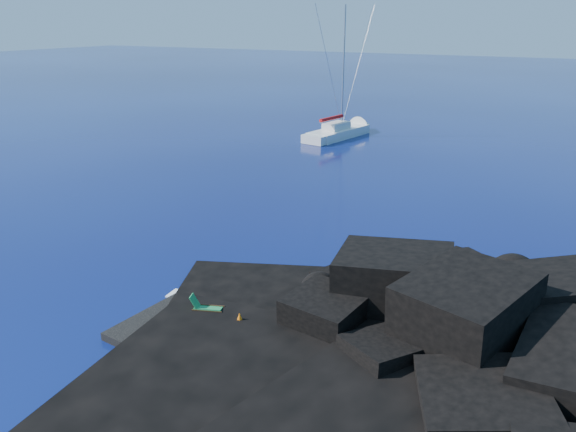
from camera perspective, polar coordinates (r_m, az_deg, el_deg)
name	(u,v)px	position (r m, az deg, el deg)	size (l,w,h in m)	color
ground	(136,319)	(26.54, -15.18, -10.05)	(400.00, 400.00, 0.00)	#030534
headland	(442,364)	(23.45, 15.38, -14.33)	(24.00, 24.00, 3.60)	black
beach	(225,339)	(24.34, -6.39, -12.33)	(8.50, 6.00, 0.70)	black
surf_foam	(286,298)	(27.43, -0.16, -8.29)	(10.00, 8.00, 0.06)	white
sailboat	(339,137)	(64.65, 5.17, 7.97)	(2.86, 13.63, 14.29)	silver
deck_chair	(208,304)	(25.33, -8.12, -8.88)	(1.39, 0.61, 0.96)	#1D8345
towel	(230,356)	(22.56, -5.91, -13.99)	(1.94, 0.92, 0.05)	silver
sunbather	(230,353)	(22.48, -5.93, -13.69)	(1.74, 0.42, 0.23)	tan
marker_cone	(240,319)	(24.42, -4.93, -10.37)	(0.39, 0.39, 0.60)	orange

